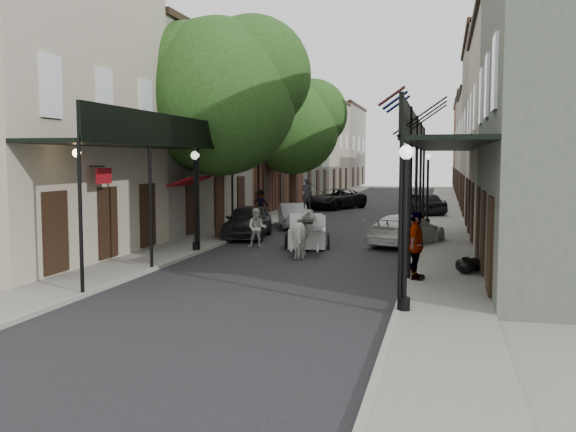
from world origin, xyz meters
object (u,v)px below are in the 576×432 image
Objects in this scene: tree_near at (229,91)px; tree_far at (299,124)px; carriage at (308,220)px; lamppost_right_near at (405,225)px; lamppost_right_far at (428,188)px; lamppost_left at (196,199)px; car_left_near at (248,221)px; car_left_far at (335,199)px; car_right_near at (407,230)px; pedestrian_sidewalk_right at (416,246)px; pedestrian_sidewalk_left at (260,203)px; pedestrian_walking at (257,228)px; car_left_mid at (293,216)px; horse at (305,234)px; car_right_far at (422,203)px.

tree_far is at bearing 90.19° from tree_near.
lamppost_right_near is at bearing -77.19° from carriage.
tree_far is 11.05m from lamppost_right_far.
car_left_near is (0.50, 4.96, -1.29)m from lamppost_left.
lamppost_right_far is at bearing 35.08° from car_left_near.
tree_near reaches higher than car_left_far.
tree_far is at bearing -37.89° from car_right_near.
car_left_far is (-6.80, 27.00, -0.35)m from pedestrian_sidewalk_right.
tree_near is 6.11× the size of pedestrian_sidewalk_left.
car_left_far is (1.00, 17.92, -0.03)m from car_left_near.
tree_far is 16.97m from car_right_near.
car_right_near is at bearing -61.42° from tree_far.
pedestrian_sidewalk_right reaches higher than car_left_far.
lamppost_left reaches higher than pedestrian_walking.
car_left_near is at bearing 133.71° from carriage.
car_left_mid is at bearing 103.54° from pedestrian_sidewalk_left.
horse is 2.63m from carriage.
lamppost_right_far is (8.30, 7.82, -4.44)m from tree_near.
lamppost_right_far is at bearing 90.00° from lamppost_right_near.
horse is (-4.00, 8.00, -1.21)m from lamppost_right_near.
lamppost_left is 22.96m from car_left_far.
lamppost_right_far is at bearing 9.79° from pedestrian_sidewalk_right.
lamppost_left reaches higher than car_right_far.
tree_far is 2.26× the size of car_left_mid.
lamppost_left is 0.71× the size of car_left_far.
tree_near reaches higher than car_left_mid.
tree_far is 10.14m from car_left_mid.
pedestrian_walking is (1.96, -16.24, -5.04)m from tree_far.
tree_near is at bearing 54.78° from pedestrian_sidewalk_right.
carriage is 0.63× the size of car_left_near.
pedestrian_sidewalk_right is at bearing 88.52° from lamppost_right_near.
car_right_far is at bearing 66.33° from carriage.
lamppost_left is 8.68m from car_right_near.
car_left_near reaches higher than car_left_far.
car_left_mid is (-6.70, -2.36, -1.42)m from lamppost_right_far.
lamppost_right_far is 7.25m from car_left_mid.
lamppost_left is at bearing -89.54° from tree_far.
pedestrian_sidewalk_left is at bearing 37.58° from pedestrian_sidewalk_right.
pedestrian_walking is 8.88m from pedestrian_sidewalk_right.
pedestrian_sidewalk_right is (0.10, 3.88, -0.97)m from lamppost_right_near.
lamppost_left is 1.32× the size of carriage.
tree_far is 1.92× the size of car_right_far.
carriage is (3.89, -15.60, -4.75)m from tree_far.
pedestrian_sidewalk_left reaches higher than car_right_far.
tree_far is at bearing 143.49° from lamppost_right_far.
car_right_near is at bearing -140.33° from horse.
car_left_near is at bearing 83.48° from pedestrian_sidewalk_left.
pedestrian_sidewalk_right is 0.37× the size of car_left_far.
car_right_far is at bearing 91.07° from lamppost_right_near.
tree_near is 17.59m from car_right_far.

